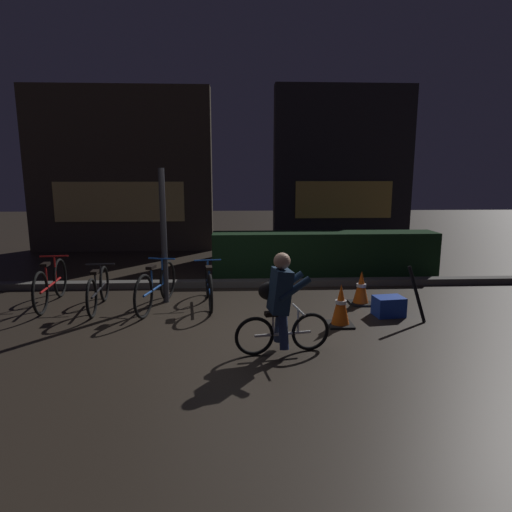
{
  "coord_description": "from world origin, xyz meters",
  "views": [
    {
      "loc": [
        -0.12,
        -5.98,
        2.15
      ],
      "look_at": [
        0.2,
        0.6,
        0.9
      ],
      "focal_mm": 30.31,
      "sensor_mm": 36.0,
      "label": 1
    }
  ],
  "objects_px": {
    "parked_bike_leftmost": "(51,284)",
    "street_post": "(164,237)",
    "parked_bike_left_mid": "(98,289)",
    "blue_crate": "(389,306)",
    "traffic_cone_far": "(361,288)",
    "parked_bike_center_left": "(156,287)",
    "traffic_cone_near": "(341,306)",
    "cyclist": "(280,303)",
    "parked_bike_center_right": "(209,286)",
    "closed_umbrella": "(417,294)"
  },
  "relations": [
    {
      "from": "parked_bike_leftmost",
      "to": "street_post",
      "type": "bearing_deg",
      "value": -93.14
    },
    {
      "from": "parked_bike_left_mid",
      "to": "parked_bike_leftmost",
      "type": "bearing_deg",
      "value": 69.43
    },
    {
      "from": "parked_bike_left_mid",
      "to": "blue_crate",
      "type": "bearing_deg",
      "value": -102.09
    },
    {
      "from": "street_post",
      "to": "traffic_cone_far",
      "type": "xyz_separation_m",
      "value": [
        3.29,
        -0.27,
        -0.85
      ]
    },
    {
      "from": "traffic_cone_far",
      "to": "blue_crate",
      "type": "bearing_deg",
      "value": -67.86
    },
    {
      "from": "parked_bike_leftmost",
      "to": "parked_bike_center_left",
      "type": "bearing_deg",
      "value": -103.7
    },
    {
      "from": "traffic_cone_near",
      "to": "cyclist",
      "type": "xyz_separation_m",
      "value": [
        -0.97,
        -0.91,
        0.33
      ]
    },
    {
      "from": "cyclist",
      "to": "traffic_cone_near",
      "type": "bearing_deg",
      "value": 33.63
    },
    {
      "from": "street_post",
      "to": "parked_bike_left_mid",
      "type": "xyz_separation_m",
      "value": [
        -1.03,
        -0.32,
        -0.81
      ]
    },
    {
      "from": "parked_bike_leftmost",
      "to": "parked_bike_center_left",
      "type": "distance_m",
      "value": 1.8
    },
    {
      "from": "parked_bike_left_mid",
      "to": "parked_bike_center_right",
      "type": "xyz_separation_m",
      "value": [
        1.77,
        0.13,
        0.01
      ]
    },
    {
      "from": "street_post",
      "to": "traffic_cone_far",
      "type": "height_order",
      "value": "street_post"
    },
    {
      "from": "parked_bike_left_mid",
      "to": "cyclist",
      "type": "relative_size",
      "value": 1.21
    },
    {
      "from": "parked_bike_center_right",
      "to": "closed_umbrella",
      "type": "bearing_deg",
      "value": -113.7
    },
    {
      "from": "parked_bike_center_left",
      "to": "parked_bike_center_right",
      "type": "distance_m",
      "value": 0.85
    },
    {
      "from": "closed_umbrella",
      "to": "parked_bike_center_right",
      "type": "bearing_deg",
      "value": 22.51
    },
    {
      "from": "street_post",
      "to": "parked_bike_center_left",
      "type": "relative_size",
      "value": 1.35
    },
    {
      "from": "traffic_cone_near",
      "to": "closed_umbrella",
      "type": "relative_size",
      "value": 0.72
    },
    {
      "from": "parked_bike_left_mid",
      "to": "traffic_cone_far",
      "type": "bearing_deg",
      "value": -94.27
    },
    {
      "from": "street_post",
      "to": "cyclist",
      "type": "height_order",
      "value": "street_post"
    },
    {
      "from": "parked_bike_center_right",
      "to": "closed_umbrella",
      "type": "distance_m",
      "value": 3.26
    },
    {
      "from": "traffic_cone_near",
      "to": "traffic_cone_far",
      "type": "relative_size",
      "value": 1.09
    },
    {
      "from": "parked_bike_leftmost",
      "to": "parked_bike_center_left",
      "type": "height_order",
      "value": "parked_bike_leftmost"
    },
    {
      "from": "parked_bike_center_right",
      "to": "cyclist",
      "type": "bearing_deg",
      "value": -160.61
    },
    {
      "from": "blue_crate",
      "to": "parked_bike_center_left",
      "type": "bearing_deg",
      "value": 171.15
    },
    {
      "from": "parked_bike_center_left",
      "to": "traffic_cone_near",
      "type": "relative_size",
      "value": 2.7
    },
    {
      "from": "traffic_cone_near",
      "to": "parked_bike_center_right",
      "type": "bearing_deg",
      "value": 150.3
    },
    {
      "from": "street_post",
      "to": "parked_bike_center_right",
      "type": "relative_size",
      "value": 1.44
    },
    {
      "from": "parked_bike_left_mid",
      "to": "street_post",
      "type": "bearing_deg",
      "value": -77.74
    },
    {
      "from": "parked_bike_center_left",
      "to": "traffic_cone_far",
      "type": "distance_m",
      "value": 3.39
    },
    {
      "from": "blue_crate",
      "to": "street_post",
      "type": "bearing_deg",
      "value": 165.75
    },
    {
      "from": "blue_crate",
      "to": "traffic_cone_near",
      "type": "bearing_deg",
      "value": -154.82
    },
    {
      "from": "traffic_cone_near",
      "to": "traffic_cone_far",
      "type": "xyz_separation_m",
      "value": [
        0.6,
        1.03,
        -0.02
      ]
    },
    {
      "from": "traffic_cone_near",
      "to": "cyclist",
      "type": "height_order",
      "value": "cyclist"
    },
    {
      "from": "street_post",
      "to": "parked_bike_center_right",
      "type": "xyz_separation_m",
      "value": [
        0.74,
        -0.19,
        -0.8
      ]
    },
    {
      "from": "parked_bike_center_right",
      "to": "traffic_cone_near",
      "type": "xyz_separation_m",
      "value": [
        1.95,
        -1.11,
        -0.03
      ]
    },
    {
      "from": "parked_bike_center_left",
      "to": "traffic_cone_near",
      "type": "height_order",
      "value": "parked_bike_center_left"
    },
    {
      "from": "parked_bike_center_right",
      "to": "cyclist",
      "type": "distance_m",
      "value": 2.27
    },
    {
      "from": "traffic_cone_near",
      "to": "blue_crate",
      "type": "xyz_separation_m",
      "value": [
        0.85,
        0.4,
        -0.15
      ]
    },
    {
      "from": "parked_bike_left_mid",
      "to": "parked_bike_center_right",
      "type": "bearing_deg",
      "value": -90.69
    },
    {
      "from": "cyclist",
      "to": "closed_umbrella",
      "type": "relative_size",
      "value": 1.47
    },
    {
      "from": "cyclist",
      "to": "closed_umbrella",
      "type": "bearing_deg",
      "value": 16.8
    },
    {
      "from": "blue_crate",
      "to": "closed_umbrella",
      "type": "xyz_separation_m",
      "value": [
        0.32,
        -0.25,
        0.26
      ]
    },
    {
      "from": "traffic_cone_near",
      "to": "parked_bike_center_left",
      "type": "bearing_deg",
      "value": 160.88
    },
    {
      "from": "cyclist",
      "to": "parked_bike_leftmost",
      "type": "bearing_deg",
      "value": 139.84
    },
    {
      "from": "parked_bike_center_left",
      "to": "closed_umbrella",
      "type": "distance_m",
      "value": 4.04
    },
    {
      "from": "parked_bike_leftmost",
      "to": "traffic_cone_near",
      "type": "xyz_separation_m",
      "value": [
        4.57,
        -1.22,
        -0.06
      ]
    },
    {
      "from": "street_post",
      "to": "parked_bike_left_mid",
      "type": "height_order",
      "value": "street_post"
    },
    {
      "from": "parked_bike_center_left",
      "to": "traffic_cone_far",
      "type": "relative_size",
      "value": 2.94
    },
    {
      "from": "street_post",
      "to": "parked_bike_leftmost",
      "type": "relative_size",
      "value": 1.32
    }
  ]
}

